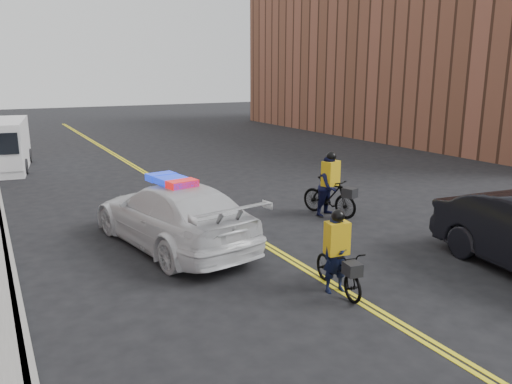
{
  "coord_description": "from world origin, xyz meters",
  "views": [
    {
      "loc": [
        -6.19,
        -8.77,
        4.44
      ],
      "look_at": [
        0.05,
        2.65,
        1.3
      ],
      "focal_mm": 35.0,
      "sensor_mm": 36.0,
      "label": 1
    }
  ],
  "objects": [
    {
      "name": "cyclist_near",
      "position": [
        -0.15,
        -1.14,
        0.61
      ],
      "size": [
        0.87,
        1.86,
        1.76
      ],
      "rotation": [
        0.0,
        0.0,
        -0.14
      ],
      "color": "black",
      "rests_on": "ground"
    },
    {
      "name": "ground",
      "position": [
        0.0,
        0.0,
        0.0
      ],
      "size": [
        120.0,
        120.0,
        0.0
      ],
      "primitive_type": "plane",
      "color": "black",
      "rests_on": "ground"
    },
    {
      "name": "cargo_van",
      "position": [
        -5.52,
        16.85,
        1.12
      ],
      "size": [
        2.7,
        5.68,
        2.29
      ],
      "rotation": [
        0.0,
        0.0,
        -0.14
      ],
      "color": "white",
      "rests_on": "ground"
    },
    {
      "name": "center_line_left",
      "position": [
        -0.08,
        8.0,
        0.01
      ],
      "size": [
        0.1,
        60.0,
        0.01
      ],
      "primitive_type": "cube",
      "color": "yellow",
      "rests_on": "ground"
    },
    {
      "name": "center_line_right",
      "position": [
        0.08,
        8.0,
        0.01
      ],
      "size": [
        0.1,
        60.0,
        0.01
      ],
      "primitive_type": "cube",
      "color": "yellow",
      "rests_on": "ground"
    },
    {
      "name": "building_across",
      "position": [
        22.0,
        18.0,
        5.5
      ],
      "size": [
        12.0,
        30.0,
        11.0
      ],
      "primitive_type": "cube",
      "color": "brown",
      "rests_on": "ground"
    },
    {
      "name": "curb",
      "position": [
        -6.0,
        8.0,
        0.07
      ],
      "size": [
        0.2,
        60.0,
        0.15
      ],
      "primitive_type": "cube",
      "color": "gray",
      "rests_on": "ground"
    },
    {
      "name": "cyclist_far",
      "position": [
        3.19,
        3.52,
        0.81
      ],
      "size": [
        1.15,
        2.1,
        2.04
      ],
      "rotation": [
        0.0,
        0.0,
        0.3
      ],
      "color": "black",
      "rests_on": "ground"
    },
    {
      "name": "police_cruiser",
      "position": [
        -2.13,
        3.17,
        0.84
      ],
      "size": [
        3.24,
        6.08,
        1.84
      ],
      "rotation": [
        0.0,
        0.0,
        3.3
      ],
      "color": "silver",
      "rests_on": "ground"
    }
  ]
}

